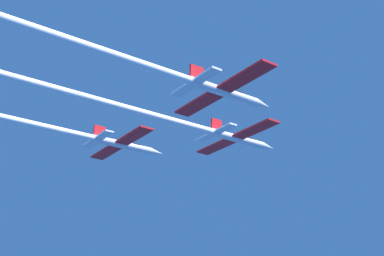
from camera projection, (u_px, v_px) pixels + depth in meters
jet_lead at (177, 122)px, 72.32m from camera, size 17.54×46.43×2.91m
jet_left_wing at (74, 134)px, 76.72m from camera, size 17.54×38.85×2.91m
jet_right_wing at (167, 73)px, 57.70m from camera, size 17.54×38.79×2.91m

